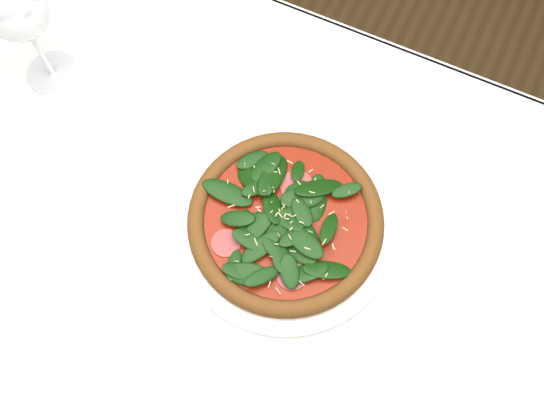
% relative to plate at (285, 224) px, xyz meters
% --- Properties ---
extents(ground, '(6.00, 6.00, 0.00)m').
position_rel_plate_xyz_m(ground, '(-0.06, -0.04, -0.76)').
color(ground, brown).
rests_on(ground, ground).
extents(dining_table, '(1.21, 0.81, 0.75)m').
position_rel_plate_xyz_m(dining_table, '(-0.06, -0.04, -0.11)').
color(dining_table, silver).
rests_on(dining_table, ground).
extents(plate, '(0.32, 0.32, 0.01)m').
position_rel_plate_xyz_m(plate, '(0.00, 0.00, 0.00)').
color(plate, silver).
rests_on(plate, dining_table).
extents(pizza, '(0.34, 0.34, 0.04)m').
position_rel_plate_xyz_m(pizza, '(0.00, 0.00, 0.02)').
color(pizza, olive).
rests_on(pizza, plate).
extents(wine_glass, '(0.09, 0.09, 0.23)m').
position_rel_plate_xyz_m(wine_glass, '(-0.44, 0.07, 0.15)').
color(wine_glass, white).
rests_on(wine_glass, dining_table).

